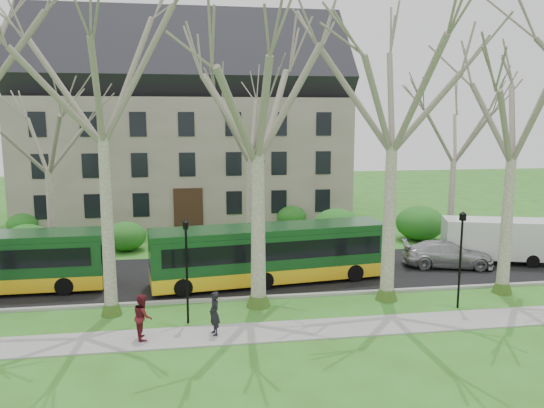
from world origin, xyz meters
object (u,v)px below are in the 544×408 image
(van_a, at_px, (495,241))
(pedestrian_b, at_px, (143,316))
(sedan, at_px, (448,254))
(pedestrian_a, at_px, (214,313))
(bus_follow, at_px, (270,253))

(van_a, xyz_separation_m, pedestrian_b, (-19.50, -8.16, -0.39))
(sedan, height_order, pedestrian_a, pedestrian_a)
(sedan, xyz_separation_m, van_a, (3.21, 0.56, 0.54))
(bus_follow, height_order, sedan, bus_follow)
(sedan, bearing_deg, pedestrian_b, 129.14)
(pedestrian_b, bearing_deg, van_a, -78.27)
(bus_follow, distance_m, sedan, 10.51)
(bus_follow, relative_size, pedestrian_a, 7.04)
(sedan, xyz_separation_m, pedestrian_b, (-16.29, -7.60, 0.15))
(sedan, bearing_deg, pedestrian_a, 133.52)
(pedestrian_a, distance_m, pedestrian_b, 2.73)
(bus_follow, distance_m, pedestrian_b, 8.68)
(sedan, bearing_deg, van_a, -65.93)
(pedestrian_a, bearing_deg, bus_follow, 136.67)
(bus_follow, bearing_deg, sedan, -0.25)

